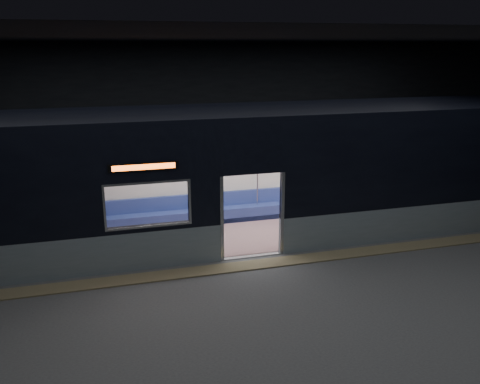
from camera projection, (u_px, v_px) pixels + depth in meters
name	position (u px, v px, depth m)	size (l,w,h in m)	color
station_floor	(266.00, 275.00, 11.21)	(24.00, 14.00, 0.01)	#47494C
station_envelope	(268.00, 108.00, 10.19)	(24.00, 14.00, 5.00)	black
tactile_strip	(258.00, 264.00, 11.71)	(22.80, 0.50, 0.03)	#8C7F59
metro_car	(235.00, 168.00, 13.04)	(18.00, 3.04, 3.35)	#8A97A5
passenger	(347.00, 186.00, 15.24)	(0.41, 0.70, 1.40)	black
handbag	(349.00, 192.00, 15.05)	(0.30, 0.26, 0.15)	black
transit_map	(380.00, 161.00, 15.68)	(0.91, 0.03, 0.59)	white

